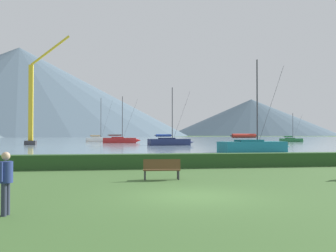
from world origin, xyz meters
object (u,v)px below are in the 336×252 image
object	(u,v)px
park_bench_near_path	(162,168)
dock_crane	(32,107)
sailboat_slip_5	(99,139)
sailboat_slip_8	(170,141)
sailboat_slip_4	(120,140)
sailboat_slip_9	(291,140)
sailboat_slip_6	(253,146)
person_standing_walker	(6,178)

from	to	relation	value
park_bench_near_path	dock_crane	xyz separation A→B (m)	(-16.27, 59.39, 6.58)
sailboat_slip_5	sailboat_slip_8	bearing A→B (deg)	-75.56
sailboat_slip_4	sailboat_slip_9	world-z (taller)	sailboat_slip_4
sailboat_slip_8	park_bench_near_path	bearing A→B (deg)	-108.26
sailboat_slip_6	park_bench_near_path	bearing A→B (deg)	-129.52
sailboat_slip_8	dock_crane	xyz separation A→B (m)	(-25.25, 7.53, 6.40)
sailboat_slip_8	park_bench_near_path	world-z (taller)	sailboat_slip_8
sailboat_slip_9	dock_crane	bearing A→B (deg)	-164.38
sailboat_slip_9	person_standing_walker	distance (m)	97.21
park_bench_near_path	sailboat_slip_4	bearing A→B (deg)	93.33
sailboat_slip_4	dock_crane	distance (m)	21.99
dock_crane	sailboat_slip_9	bearing A→B (deg)	15.39
sailboat_slip_4	dock_crane	size ratio (longest dim) A/B	0.50
park_bench_near_path	sailboat_slip_6	bearing A→B (deg)	64.08
sailboat_slip_9	person_standing_walker	xyz separation A→B (m)	(-50.08, -83.32, 0.43)
sailboat_slip_8	park_bench_near_path	size ratio (longest dim) A/B	6.10
park_bench_near_path	sailboat_slip_9	bearing A→B (deg)	63.44
sailboat_slip_4	sailboat_slip_8	distance (m)	21.46
sailboat_slip_4	sailboat_slip_8	world-z (taller)	sailboat_slip_4
sailboat_slip_8	sailboat_slip_9	distance (m)	43.46
sailboat_slip_5	person_standing_walker	bearing A→B (deg)	-97.74
sailboat_slip_4	sailboat_slip_5	distance (m)	14.22
sailboat_slip_9	person_standing_walker	bearing A→B (deg)	-120.78
sailboat_slip_5	person_standing_walker	world-z (taller)	sailboat_slip_5
sailboat_slip_4	sailboat_slip_8	xyz separation A→B (m)	(8.19, -19.83, 0.00)
sailboat_slip_4	person_standing_walker	world-z (taller)	sailboat_slip_4
sailboat_slip_6	sailboat_slip_8	xyz separation A→B (m)	(-5.24, 27.12, -0.03)
sailboat_slip_8	park_bench_near_path	xyz separation A→B (m)	(-8.97, -51.86, -0.18)
park_bench_near_path	person_standing_walker	world-z (taller)	person_standing_walker
sailboat_slip_6	sailboat_slip_5	bearing A→B (deg)	97.28
sailboat_slip_9	park_bench_near_path	bearing A→B (deg)	-120.30
park_bench_near_path	person_standing_walker	xyz separation A→B (m)	(-5.12, -7.08, 0.44)
sailboat_slip_6	dock_crane	xyz separation A→B (m)	(-30.49, 34.64, 6.37)
sailboat_slip_8	sailboat_slip_5	bearing A→B (deg)	103.12
sailboat_slip_5	sailboat_slip_8	size ratio (longest dim) A/B	1.08
sailboat_slip_4	sailboat_slip_9	xyz separation A→B (m)	(44.17, 4.55, -0.18)
sailboat_slip_5	sailboat_slip_9	size ratio (longest dim) A/B	1.53
sailboat_slip_4	park_bench_near_path	bearing A→B (deg)	-87.90
sailboat_slip_8	dock_crane	size ratio (longest dim) A/B	0.50
sailboat_slip_9	dock_crane	xyz separation A→B (m)	(-61.23, -16.85, 6.57)
dock_crane	sailboat_slip_4	bearing A→B (deg)	35.80
sailboat_slip_4	sailboat_slip_5	xyz separation A→B (m)	(-4.92, 13.34, -0.07)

